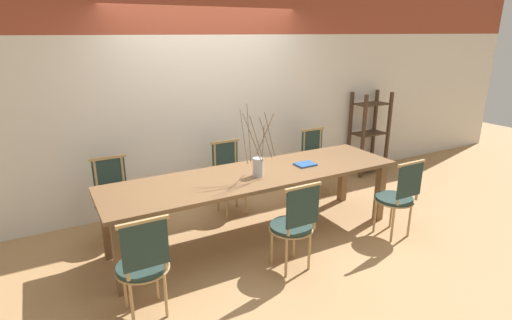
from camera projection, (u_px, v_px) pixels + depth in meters
The scene contains 12 objects.
ground_plane at pixel (256, 236), 4.52m from camera, with size 16.00×16.00×0.00m, color #A87F51.
wall_rear at pixel (208, 82), 5.09m from camera, with size 12.00×0.06×3.20m.
dining_table at pixel (256, 181), 4.31m from camera, with size 3.27×0.88×0.76m.
chair_near_leftend at pixel (143, 263), 3.10m from camera, with size 0.43×0.43×0.92m.
chair_near_left at pixel (294, 223), 3.74m from camera, with size 0.43×0.43×0.92m.
chair_near_center at pixel (398, 195), 4.38m from camera, with size 0.43×0.43×0.92m.
chair_far_leftend at pixel (114, 196), 4.36m from camera, with size 0.43×0.43×0.92m.
chair_far_left at pixel (230, 175), 5.00m from camera, with size 0.43×0.43×0.92m.
chair_far_center at pixel (317, 159), 5.62m from camera, with size 0.43×0.43×0.92m.
vase_centerpiece at pixel (258, 164), 4.17m from camera, with size 0.37×0.37×0.76m.
book_stack at pixel (305, 164), 4.54m from camera, with size 0.22×0.18×0.02m.
shelving_rack at pixel (369, 134), 6.38m from camera, with size 0.57×0.35×1.32m.
Camera 1 is at (-1.95, -3.53, 2.21)m, focal length 28.00 mm.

